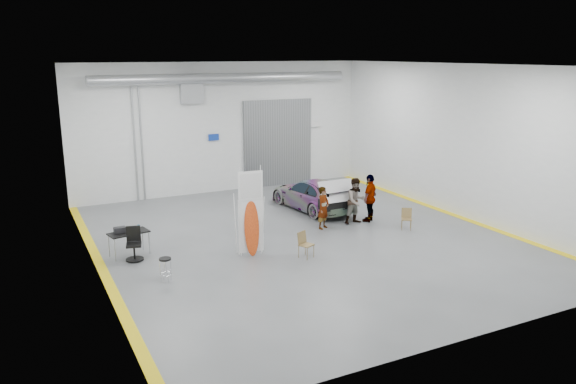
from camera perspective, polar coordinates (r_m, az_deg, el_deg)
name	(u,v)px	position (r m, az deg, el deg)	size (l,w,h in m)	color
ground	(304,239)	(19.92, 1.62, -4.76)	(16.00, 16.00, 0.00)	#595C60
room_shell	(282,117)	(21.08, -0.61, 7.66)	(14.02, 16.18, 6.01)	silver
sedan_car	(312,194)	(23.46, 2.48, -0.24)	(1.80, 4.42, 1.28)	silver
person_a	(323,208)	(20.87, 3.62, -1.60)	(0.58, 0.38, 1.60)	#926550
person_b	(356,201)	(21.59, 6.93, -0.90)	(0.87, 0.67, 1.79)	slate
person_c	(370,198)	(21.92, 8.32, -0.59)	(1.09, 0.45, 1.88)	#954F31
surfboard_display	(252,220)	(18.03, -3.69, -2.82)	(0.84, 0.28, 2.95)	white
folding_chair_near	(306,250)	(18.07, 1.85, -5.88)	(0.52, 0.56, 0.84)	olive
folding_chair_far	(406,223)	(21.31, 11.91, -3.11)	(0.52, 0.57, 0.79)	olive
shop_stool	(166,270)	(16.59, -12.33, -7.74)	(0.36, 0.36, 0.71)	black
work_table	(126,232)	(18.80, -16.11, -3.97)	(1.35, 0.86, 1.02)	#94969C
office_chair	(133,246)	(18.46, -15.42, -5.30)	(0.56, 0.59, 1.06)	black
trunk_lid	(337,189)	(21.66, 5.01, 0.32)	(1.49, 0.91, 0.04)	silver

